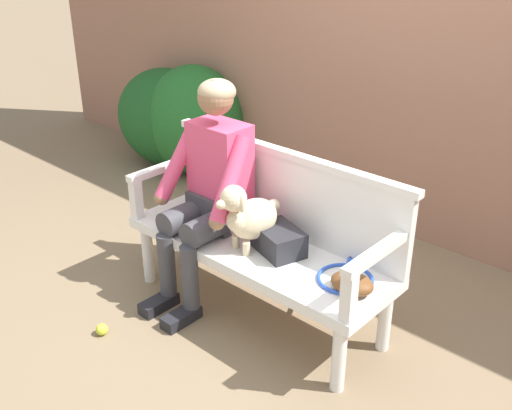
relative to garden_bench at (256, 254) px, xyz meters
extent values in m
plane|color=#7A664C|center=(0.00, 0.00, -0.39)|extent=(40.00, 40.00, 0.00)
cube|color=#936651|center=(0.00, 1.59, 0.84)|extent=(8.00, 0.30, 2.46)
ellipsoid|color=#194C1E|center=(-2.19, 1.20, 0.06)|extent=(1.05, 0.79, 0.90)
ellipsoid|color=#1E5B23|center=(-1.84, 1.22, 0.10)|extent=(0.91, 0.79, 0.98)
cube|color=white|center=(0.00, 0.00, 0.03)|extent=(1.61, 0.54, 0.06)
cylinder|color=white|center=(-0.73, -0.21, -0.19)|extent=(0.07, 0.07, 0.38)
cylinder|color=white|center=(0.73, -0.21, -0.19)|extent=(0.07, 0.07, 0.38)
cylinder|color=white|center=(-0.73, 0.21, -0.19)|extent=(0.07, 0.07, 0.38)
cylinder|color=white|center=(0.73, 0.21, -0.19)|extent=(0.07, 0.07, 0.38)
cube|color=white|center=(0.00, 0.24, 0.29)|extent=(1.61, 0.05, 0.46)
cube|color=white|center=(0.00, 0.24, 0.54)|extent=(1.65, 0.06, 0.04)
cube|color=white|center=(-0.77, -0.23, 0.18)|extent=(0.06, 0.06, 0.24)
cube|color=white|center=(-0.77, 0.00, 0.32)|extent=(0.06, 0.54, 0.04)
cube|color=white|center=(0.77, -0.23, 0.18)|extent=(0.06, 0.06, 0.24)
cube|color=white|center=(0.77, 0.00, 0.32)|extent=(0.06, 0.54, 0.04)
cube|color=black|center=(-0.44, -0.37, -0.35)|extent=(0.10, 0.24, 0.07)
cylinder|color=#3D3D42|center=(-0.44, -0.29, -0.12)|extent=(0.10, 0.10, 0.39)
cylinder|color=#3D3D42|center=(-0.44, -0.12, 0.14)|extent=(0.15, 0.34, 0.15)
cube|color=black|center=(-0.24, -0.37, -0.35)|extent=(0.10, 0.24, 0.07)
cylinder|color=#3D3D42|center=(-0.24, -0.29, -0.12)|extent=(0.10, 0.10, 0.39)
cylinder|color=#3D3D42|center=(-0.24, -0.12, 0.14)|extent=(0.15, 0.34, 0.15)
cube|color=#3D3D42|center=(-0.34, 0.05, 0.16)|extent=(0.32, 0.24, 0.20)
cube|color=#E04770|center=(-0.34, 0.07, 0.42)|extent=(0.34, 0.22, 0.52)
cylinder|color=#E04770|center=(-0.55, -0.06, 0.44)|extent=(0.14, 0.35, 0.45)
sphere|color=#936B4C|center=(-0.57, -0.19, 0.24)|extent=(0.09, 0.09, 0.09)
cylinder|color=#E04770|center=(-0.13, -0.06, 0.44)|extent=(0.14, 0.35, 0.45)
sphere|color=#936B4C|center=(-0.11, -0.19, 0.24)|extent=(0.09, 0.09, 0.09)
sphere|color=#936B4C|center=(-0.34, 0.05, 0.83)|extent=(0.20, 0.20, 0.20)
ellipsoid|color=tan|center=(-0.34, 0.06, 0.86)|extent=(0.21, 0.21, 0.14)
cylinder|color=beige|center=(-0.07, -0.09, 0.10)|extent=(0.04, 0.04, 0.08)
cylinder|color=beige|center=(0.03, -0.11, 0.10)|extent=(0.04, 0.04, 0.08)
cylinder|color=beige|center=(-0.03, 0.08, 0.10)|extent=(0.04, 0.04, 0.08)
cylinder|color=beige|center=(0.07, 0.06, 0.10)|extent=(0.04, 0.04, 0.08)
ellipsoid|color=beige|center=(0.00, -0.02, 0.23)|extent=(0.25, 0.32, 0.23)
sphere|color=beige|center=(-0.02, -0.11, 0.25)|extent=(0.13, 0.13, 0.13)
sphere|color=beige|center=(-0.03, -0.14, 0.39)|extent=(0.14, 0.14, 0.14)
ellipsoid|color=beige|center=(-0.04, -0.21, 0.37)|extent=(0.07, 0.10, 0.05)
ellipsoid|color=beige|center=(-0.09, -0.12, 0.38)|extent=(0.05, 0.04, 0.10)
ellipsoid|color=beige|center=(0.03, -0.15, 0.38)|extent=(0.05, 0.04, 0.10)
sphere|color=beige|center=(0.03, 0.12, 0.28)|extent=(0.07, 0.07, 0.07)
torus|color=blue|center=(0.57, 0.04, 0.07)|extent=(0.39, 0.39, 0.02)
cylinder|color=silver|center=(0.57, 0.04, 0.06)|extent=(0.25, 0.25, 0.00)
cube|color=blue|center=(0.50, 0.19, 0.07)|extent=(0.06, 0.08, 0.02)
cylinder|color=black|center=(0.44, 0.31, 0.07)|extent=(0.12, 0.21, 0.03)
ellipsoid|color=brown|center=(0.65, -0.02, 0.10)|extent=(0.23, 0.19, 0.09)
cube|color=#232328|center=(0.14, 0.03, 0.13)|extent=(0.33, 0.28, 0.14)
sphere|color=#CCDB33|center=(-0.49, -0.74, -0.35)|extent=(0.07, 0.07, 0.07)
camera|label=1|loc=(1.95, -2.15, 1.70)|focal=41.89mm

